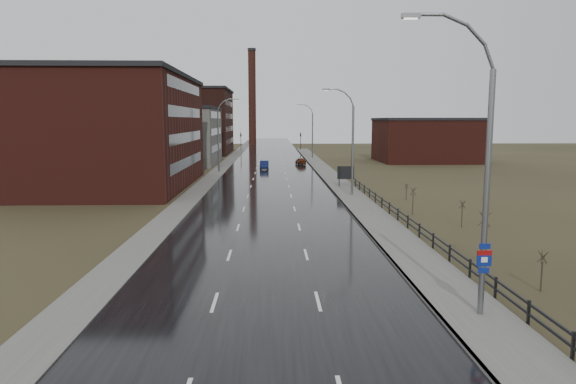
{
  "coord_description": "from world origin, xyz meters",
  "views": [
    {
      "loc": [
        0.27,
        -17.91,
        8.06
      ],
      "look_at": [
        1.4,
        18.13,
        3.0
      ],
      "focal_mm": 32.0,
      "sensor_mm": 36.0,
      "label": 1
    }
  ],
  "objects": [
    {
      "name": "traffic_light_left",
      "position": [
        -8.0,
        120.0,
        4.6
      ],
      "size": [
        0.58,
        2.73,
        5.3
      ],
      "color": "black",
      "rests_on": "ground"
    },
    {
      "name": "billboard",
      "position": [
        9.1,
        42.94,
        1.74
      ],
      "size": [
        2.02,
        0.17,
        2.61
      ],
      "color": "black",
      "rests_on": "ground"
    },
    {
      "name": "warehouse_mid",
      "position": [
        -17.99,
        78.0,
        5.26
      ],
      "size": [
        16.32,
        20.4,
        10.5
      ],
      "color": "slate",
      "rests_on": "ground"
    },
    {
      "name": "sidewalk_right",
      "position": [
        8.6,
        35.0,
        0.09
      ],
      "size": [
        3.2,
        180.0,
        0.18
      ],
      "primitive_type": "cube",
      "color": "#595651",
      "rests_on": "ground"
    },
    {
      "name": "streetlight_right_mid",
      "position": [
        8.5,
        36.0,
        5.84
      ],
      "size": [
        3.36,
        0.28,
        11.35
      ],
      "color": "slate",
      "rests_on": "ground"
    },
    {
      "name": "guardrail",
      "position": [
        10.3,
        18.31,
        0.71
      ],
      "size": [
        0.1,
        53.05,
        1.1
      ],
      "color": "black",
      "rests_on": "ground"
    },
    {
      "name": "shrub_d",
      "position": [
        14.64,
        19.81,
        1.1
      ],
      "size": [
        0.49,
        0.52,
        2.07
      ],
      "color": "#382D23",
      "rests_on": "ground"
    },
    {
      "name": "road",
      "position": [
        0.0,
        60.0,
        0.03
      ],
      "size": [
        14.0,
        300.0,
        0.06
      ],
      "primitive_type": "cube",
      "color": "black",
      "rests_on": "ground"
    },
    {
      "name": "sidewalk_left",
      "position": [
        -8.2,
        60.0,
        0.06
      ],
      "size": [
        2.4,
        260.0,
        0.12
      ],
      "primitive_type": "cube",
      "color": "#595651",
      "rests_on": "ground"
    },
    {
      "name": "shrub_c",
      "position": [
        12.28,
        10.17,
        1.57
      ],
      "size": [
        0.69,
        0.73,
        2.94
      ],
      "color": "#382D23",
      "rests_on": "ground"
    },
    {
      "name": "streetlight_main",
      "position": [
        8.47,
        2.0,
        6.06
      ],
      "size": [
        3.91,
        0.29,
        12.11
      ],
      "color": "slate",
      "rests_on": "ground"
    },
    {
      "name": "ground",
      "position": [
        0.0,
        0.0,
        0.0
      ],
      "size": [
        320.0,
        320.0,
        0.0
      ],
      "primitive_type": "plane",
      "color": "#2D2819",
      "rests_on": "ground"
    },
    {
      "name": "shrub_f",
      "position": [
        13.86,
        33.02,
        0.9
      ],
      "size": [
        0.41,
        0.43,
        1.71
      ],
      "color": "#382D23",
      "rests_on": "ground"
    },
    {
      "name": "shrub_e",
      "position": [
        12.34,
        25.09,
        1.27
      ],
      "size": [
        0.57,
        0.6,
        2.39
      ],
      "color": "#382D23",
      "rests_on": "ground"
    },
    {
      "name": "streetlight_left",
      "position": [
        -7.7,
        62.0,
        5.84
      ],
      "size": [
        3.36,
        0.28,
        11.35
      ],
      "color": "slate",
      "rests_on": "ground"
    },
    {
      "name": "car_near",
      "position": [
        -0.99,
        66.68,
        0.68
      ],
      "size": [
        1.45,
        4.11,
        1.35
      ],
      "primitive_type": "imported",
      "rotation": [
        0.0,
        0.0,
        -0.01
      ],
      "color": "#0D1642",
      "rests_on": "ground"
    },
    {
      "name": "shrub_b",
      "position": [
        13.02,
        5.17,
        1.04
      ],
      "size": [
        0.47,
        0.49,
        1.95
      ],
      "color": "#382D23",
      "rests_on": "ground"
    },
    {
      "name": "curb_right",
      "position": [
        7.08,
        35.0,
        0.09
      ],
      "size": [
        0.16,
        180.0,
        0.18
      ],
      "primitive_type": "cube",
      "color": "slate",
      "rests_on": "ground"
    },
    {
      "name": "car_far",
      "position": [
        5.5,
        74.9,
        0.64
      ],
      "size": [
        1.97,
        3.92,
        1.28
      ],
      "primitive_type": "imported",
      "rotation": [
        0.0,
        0.0,
        3.27
      ],
      "color": "#4F1E0D",
      "rests_on": "ground"
    },
    {
      "name": "traffic_light_right",
      "position": [
        8.0,
        120.0,
        4.6
      ],
      "size": [
        0.58,
        2.73,
        5.3
      ],
      "color": "black",
      "rests_on": "ground"
    },
    {
      "name": "building_right",
      "position": [
        30.3,
        82.0,
        4.26
      ],
      "size": [
        18.36,
        16.32,
        8.5
      ],
      "color": "#471914",
      "rests_on": "ground"
    },
    {
      "name": "smokestack",
      "position": [
        -6.0,
        150.0,
        15.5
      ],
      "size": [
        2.7,
        2.7,
        30.7
      ],
      "color": "#331611",
      "rests_on": "ground"
    },
    {
      "name": "warehouse_near",
      "position": [
        -20.99,
        45.0,
        6.76
      ],
      "size": [
        22.44,
        28.56,
        13.5
      ],
      "color": "#471914",
      "rests_on": "ground"
    },
    {
      "name": "warehouse_far",
      "position": [
        -22.99,
        108.0,
        7.76
      ],
      "size": [
        26.52,
        24.48,
        15.5
      ],
      "color": "#331611",
      "rests_on": "ground"
    },
    {
      "name": "streetlight_right_far",
      "position": [
        8.5,
        90.0,
        5.84
      ],
      "size": [
        3.36,
        0.28,
        11.35
      ],
      "color": "slate",
      "rests_on": "ground"
    }
  ]
}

